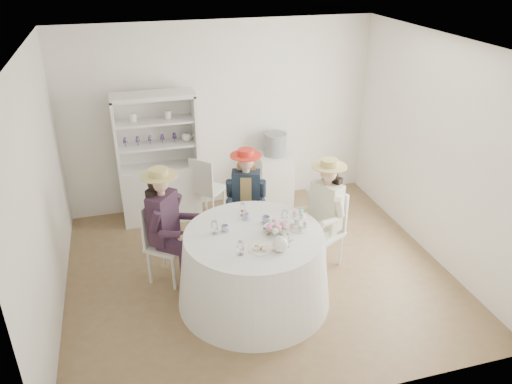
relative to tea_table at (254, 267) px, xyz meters
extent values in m
plane|color=brown|center=(0.18, 0.47, -0.43)|extent=(4.50, 4.50, 0.00)
plane|color=white|center=(0.18, 0.47, 2.27)|extent=(4.50, 4.50, 0.00)
plane|color=white|center=(0.18, 2.47, 0.92)|extent=(4.50, 0.00, 4.50)
plane|color=white|center=(0.18, -1.53, 0.92)|extent=(4.50, 0.00, 4.50)
plane|color=white|center=(-2.07, 0.47, 0.92)|extent=(0.00, 4.50, 4.50)
plane|color=white|center=(2.43, 0.47, 0.92)|extent=(0.00, 4.50, 4.50)
cone|color=white|center=(0.00, 0.00, -0.01)|extent=(1.69, 1.69, 0.84)
cylinder|color=white|center=(0.00, 0.00, 0.42)|extent=(1.49, 1.49, 0.02)
cube|color=silver|center=(-0.78, 2.14, -0.02)|extent=(1.15, 0.63, 0.82)
cube|color=silver|center=(-0.78, 2.33, 0.90)|extent=(1.08, 0.26, 1.00)
cube|color=silver|center=(-0.78, 2.14, 1.40)|extent=(1.15, 0.63, 0.05)
cube|color=silver|center=(-1.31, 2.14, 0.90)|extent=(0.12, 0.41, 1.00)
cube|color=silver|center=(-0.25, 2.14, 0.90)|extent=(0.12, 0.41, 1.00)
cube|color=silver|center=(-0.78, 2.14, 0.71)|extent=(1.07, 0.57, 0.03)
cube|color=silver|center=(-0.78, 2.14, 1.05)|extent=(1.07, 0.57, 0.03)
sphere|color=white|center=(-0.37, 2.14, 0.79)|extent=(0.13, 0.13, 0.13)
cube|color=silver|center=(0.94, 2.22, -0.04)|extent=(0.53, 0.53, 0.77)
cylinder|color=black|center=(0.94, 2.22, 0.52)|extent=(0.43, 0.43, 0.33)
cube|color=silver|center=(-0.87, 0.64, 0.03)|extent=(0.57, 0.57, 0.04)
cylinder|color=silver|center=(-0.84, 0.41, -0.20)|extent=(0.04, 0.04, 0.45)
cylinder|color=silver|center=(-0.64, 0.66, -0.20)|extent=(0.04, 0.04, 0.45)
cylinder|color=silver|center=(-1.10, 0.61, -0.20)|extent=(0.04, 0.04, 0.45)
cylinder|color=silver|center=(-0.89, 0.87, -0.20)|extent=(0.04, 0.04, 0.45)
cube|color=silver|center=(-1.01, 0.75, 0.31)|extent=(0.26, 0.32, 0.51)
cube|color=black|center=(-0.88, 0.65, 0.41)|extent=(0.39, 0.41, 0.59)
cube|color=black|center=(-0.83, 0.49, 0.11)|extent=(0.35, 0.32, 0.12)
cylinder|color=black|center=(-0.72, 0.40, -0.19)|extent=(0.10, 0.10, 0.47)
cylinder|color=black|center=(-0.98, 0.46, 0.48)|extent=(0.20, 0.18, 0.28)
cube|color=black|center=(-0.71, 0.63, 0.11)|extent=(0.35, 0.32, 0.12)
cylinder|color=black|center=(-0.60, 0.55, -0.19)|extent=(0.10, 0.10, 0.47)
cylinder|color=black|center=(-0.72, 0.79, 0.48)|extent=(0.20, 0.18, 0.28)
cylinder|color=#D8A889|center=(-0.88, 0.65, 0.72)|extent=(0.09, 0.09, 0.08)
sphere|color=#D8A889|center=(-0.88, 0.65, 0.83)|extent=(0.19, 0.19, 0.19)
sphere|color=black|center=(-0.92, 0.68, 0.82)|extent=(0.19, 0.19, 0.19)
cube|color=black|center=(-0.95, 0.70, 0.58)|extent=(0.21, 0.24, 0.39)
cylinder|color=tan|center=(-0.88, 0.65, 0.93)|extent=(0.41, 0.41, 0.01)
cylinder|color=tan|center=(-0.88, 0.65, 0.97)|extent=(0.20, 0.20, 0.08)
cube|color=silver|center=(0.19, 1.06, 0.01)|extent=(0.49, 0.49, 0.04)
cylinder|color=silver|center=(0.00, 0.95, -0.21)|extent=(0.04, 0.04, 0.43)
cylinder|color=silver|center=(0.30, 0.86, -0.21)|extent=(0.04, 0.04, 0.43)
cylinder|color=silver|center=(0.09, 1.25, -0.21)|extent=(0.04, 0.04, 0.43)
cylinder|color=silver|center=(0.39, 1.16, -0.21)|extent=(0.04, 0.04, 0.43)
cube|color=silver|center=(0.24, 1.23, 0.28)|extent=(0.36, 0.13, 0.49)
cube|color=#1A2635|center=(0.20, 1.08, 0.37)|extent=(0.39, 0.29, 0.57)
cube|color=tan|center=(0.20, 1.08, 0.37)|extent=(0.19, 0.24, 0.49)
cube|color=#1A2635|center=(0.07, 0.97, 0.09)|extent=(0.22, 0.35, 0.12)
cylinder|color=#1A2635|center=(0.04, 0.84, -0.20)|extent=(0.10, 0.10, 0.45)
cylinder|color=#1A2635|center=(-0.01, 1.10, 0.44)|extent=(0.13, 0.19, 0.27)
cube|color=#1A2635|center=(0.24, 0.92, 0.09)|extent=(0.22, 0.35, 0.12)
cylinder|color=#1A2635|center=(0.20, 0.79, -0.20)|extent=(0.10, 0.10, 0.45)
cylinder|color=#1A2635|center=(0.38, 0.98, 0.44)|extent=(0.13, 0.19, 0.27)
cylinder|color=#D8A889|center=(0.20, 1.08, 0.68)|extent=(0.09, 0.09, 0.08)
sphere|color=#D8A889|center=(0.20, 1.08, 0.78)|extent=(0.19, 0.19, 0.19)
sphere|color=tan|center=(0.21, 1.12, 0.77)|extent=(0.19, 0.19, 0.19)
cube|color=tan|center=(0.22, 1.15, 0.54)|extent=(0.25, 0.14, 0.37)
cylinder|color=red|center=(0.20, 1.08, 0.87)|extent=(0.39, 0.39, 0.01)
cylinder|color=red|center=(0.20, 1.08, 0.91)|extent=(0.20, 0.20, 0.08)
cube|color=silver|center=(0.99, 0.42, 0.03)|extent=(0.55, 0.55, 0.04)
cylinder|color=silver|center=(0.77, 0.48, -0.21)|extent=(0.04, 0.04, 0.44)
cylinder|color=silver|center=(0.93, 0.20, -0.21)|extent=(0.04, 0.04, 0.44)
cylinder|color=silver|center=(1.05, 0.64, -0.21)|extent=(0.04, 0.04, 0.44)
cylinder|color=silver|center=(1.21, 0.35, -0.21)|extent=(0.04, 0.04, 0.44)
cube|color=silver|center=(1.15, 0.51, 0.30)|extent=(0.21, 0.35, 0.50)
cube|color=beige|center=(1.01, 0.43, 0.40)|extent=(0.35, 0.41, 0.58)
cube|color=beige|center=(0.84, 0.44, 0.11)|extent=(0.36, 0.28, 0.12)
cylinder|color=beige|center=(0.72, 0.37, -0.20)|extent=(0.10, 0.10, 0.46)
cylinder|color=beige|center=(0.87, 0.59, 0.47)|extent=(0.20, 0.16, 0.28)
cube|color=beige|center=(0.93, 0.28, 0.11)|extent=(0.36, 0.28, 0.12)
cylinder|color=beige|center=(0.81, 0.21, -0.20)|extent=(0.10, 0.10, 0.46)
cylinder|color=beige|center=(1.07, 0.23, 0.47)|extent=(0.20, 0.16, 0.28)
cylinder|color=#D8A889|center=(1.01, 0.43, 0.71)|extent=(0.09, 0.09, 0.08)
sphere|color=#D8A889|center=(1.01, 0.43, 0.82)|extent=(0.19, 0.19, 0.19)
sphere|color=black|center=(1.05, 0.45, 0.80)|extent=(0.19, 0.19, 0.19)
cube|color=black|center=(1.08, 0.47, 0.57)|extent=(0.19, 0.25, 0.38)
cylinder|color=tan|center=(1.01, 0.43, 0.91)|extent=(0.40, 0.40, 0.01)
cylinder|color=tan|center=(1.01, 0.43, 0.95)|extent=(0.20, 0.20, 0.08)
cube|color=silver|center=(-0.12, 2.01, 0.02)|extent=(0.56, 0.56, 0.04)
cylinder|color=silver|center=(0.10, 2.02, -0.21)|extent=(0.04, 0.04, 0.43)
cylinder|color=silver|center=(-0.13, 2.23, -0.21)|extent=(0.04, 0.04, 0.43)
cylinder|color=silver|center=(-0.11, 1.79, -0.21)|extent=(0.04, 0.04, 0.43)
cylinder|color=silver|center=(-0.34, 2.00, -0.21)|extent=(0.04, 0.04, 0.43)
cube|color=silver|center=(-0.24, 1.88, 0.28)|extent=(0.30, 0.27, 0.49)
imported|color=white|center=(-0.28, 0.13, 0.46)|extent=(0.09, 0.09, 0.06)
imported|color=white|center=(0.00, 0.31, 0.46)|extent=(0.08, 0.08, 0.06)
imported|color=white|center=(0.19, 0.17, 0.47)|extent=(0.12, 0.12, 0.08)
imported|color=white|center=(0.23, -0.01, 0.46)|extent=(0.26, 0.26, 0.05)
sphere|color=pink|center=(0.27, -0.07, 0.52)|extent=(0.07, 0.07, 0.07)
sphere|color=white|center=(0.26, -0.04, 0.52)|extent=(0.07, 0.07, 0.07)
sphere|color=pink|center=(0.23, -0.02, 0.52)|extent=(0.07, 0.07, 0.07)
sphere|color=white|center=(0.19, -0.02, 0.52)|extent=(0.07, 0.07, 0.07)
sphere|color=pink|center=(0.16, -0.04, 0.52)|extent=(0.07, 0.07, 0.07)
sphere|color=white|center=(0.15, -0.07, 0.52)|extent=(0.07, 0.07, 0.07)
sphere|color=pink|center=(0.16, -0.10, 0.52)|extent=(0.07, 0.07, 0.07)
sphere|color=white|center=(0.19, -0.12, 0.52)|extent=(0.07, 0.07, 0.07)
sphere|color=pink|center=(0.23, -0.12, 0.52)|extent=(0.07, 0.07, 0.07)
sphere|color=white|center=(0.26, -0.10, 0.52)|extent=(0.07, 0.07, 0.07)
sphere|color=white|center=(0.17, -0.38, 0.50)|extent=(0.16, 0.16, 0.16)
cylinder|color=white|center=(0.27, -0.38, 0.51)|extent=(0.09, 0.02, 0.08)
cylinder|color=white|center=(0.17, -0.38, 0.58)|extent=(0.04, 0.04, 0.02)
cylinder|color=white|center=(-0.02, -0.32, 0.44)|extent=(0.24, 0.24, 0.01)
cube|color=beige|center=(-0.06, -0.33, 0.46)|extent=(0.06, 0.04, 0.03)
cube|color=beige|center=(-0.02, -0.32, 0.47)|extent=(0.06, 0.05, 0.03)
cube|color=beige|center=(0.03, -0.30, 0.46)|extent=(0.07, 0.06, 0.03)
cube|color=beige|center=(-0.04, -0.28, 0.47)|extent=(0.07, 0.07, 0.03)
cube|color=beige|center=(0.01, -0.35, 0.46)|extent=(0.06, 0.07, 0.03)
cylinder|color=white|center=(0.49, -0.03, 0.44)|extent=(0.22, 0.22, 0.01)
cylinder|color=white|center=(0.49, -0.03, 0.50)|extent=(0.02, 0.02, 0.15)
cylinder|color=white|center=(0.49, -0.03, 0.58)|extent=(0.16, 0.16, 0.01)
camera|label=1|loc=(-1.19, -4.34, 3.18)|focal=35.00mm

